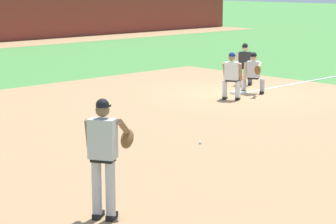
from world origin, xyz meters
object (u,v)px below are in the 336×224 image
Objects in this scene: baseball at (200,142)px; pitcher at (105,151)px; baserunner at (232,74)px; first_base_bag at (238,93)px; first_baseman at (254,71)px; umpire at (245,62)px.

baseball is 0.04× the size of pitcher.
baserunner is at bearing 33.65° from baseball.
baserunner is at bearing -151.87° from first_base_bag.
umpire is at bearing 48.29° from first_baseman.
baserunner is (9.17, 5.35, -0.27)m from pitcher.
first_base_bag reaches higher than baseball.
first_baseman is (6.07, 3.37, 0.69)m from baseball.
first_baseman is at bearing -36.89° from first_base_bag.
first_baseman reaches higher than baseball.
pitcher reaches higher than baserunner.
first_base_bag is 2.06m from umpire.
first_base_bag is 1.31m from baserunner.
baserunner is at bearing 30.28° from pitcher.
pitcher is 1.39× the size of first_baseman.
baserunner is (-0.95, -0.51, 0.75)m from first_base_bag.
baseball is 0.06× the size of first_baseman.
first_base_bag is 0.20× the size of pitcher.
baseball is (-5.68, -3.66, -0.01)m from first_base_bag.
umpire is (1.21, 1.36, 0.06)m from first_baseman.
pitcher reaches higher than baseball.
baserunner reaches higher than baseball.
umpire is at bearing 33.02° from baseball.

